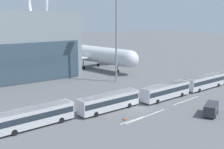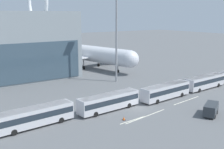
{
  "view_description": "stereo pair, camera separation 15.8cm",
  "coord_description": "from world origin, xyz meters",
  "px_view_note": "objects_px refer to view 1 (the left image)",
  "views": [
    {
      "loc": [
        -35.12,
        -41.07,
        18.54
      ],
      "look_at": [
        3.73,
        14.84,
        4.0
      ],
      "focal_mm": 45.0,
      "sensor_mm": 36.0,
      "label": 1
    },
    {
      "loc": [
        -34.99,
        -41.16,
        18.54
      ],
      "look_at": [
        3.73,
        14.84,
        4.0
      ],
      "focal_mm": 45.0,
      "sensor_mm": 36.0,
      "label": 2
    }
  ],
  "objects_px": {
    "traffic_cone_0": "(124,118)",
    "shuttle_bus_2": "(166,90)",
    "airliner_at_gate_far": "(93,54)",
    "shuttle_bus_1": "(109,101)",
    "shuttle_bus_0": "(35,116)",
    "floodlight_mast": "(116,24)",
    "shuttle_bus_3": "(205,81)",
    "service_van_foreground": "(211,108)"
  },
  "relations": [
    {
      "from": "airliner_at_gate_far",
      "to": "shuttle_bus_2",
      "type": "bearing_deg",
      "value": -19.16
    },
    {
      "from": "shuttle_bus_2",
      "to": "service_van_foreground",
      "type": "xyz_separation_m",
      "value": [
        -0.58,
        -12.36,
        -0.62
      ]
    },
    {
      "from": "shuttle_bus_0",
      "to": "shuttle_bus_3",
      "type": "xyz_separation_m",
      "value": [
        44.35,
        -0.36,
        0.0
      ]
    },
    {
      "from": "shuttle_bus_0",
      "to": "traffic_cone_0",
      "type": "relative_size",
      "value": 21.15
    },
    {
      "from": "shuttle_bus_0",
      "to": "traffic_cone_0",
      "type": "xyz_separation_m",
      "value": [
        14.08,
        -6.12,
        -1.63
      ]
    },
    {
      "from": "shuttle_bus_1",
      "to": "shuttle_bus_2",
      "type": "distance_m",
      "value": 14.81
    },
    {
      "from": "shuttle_bus_0",
      "to": "shuttle_bus_2",
      "type": "distance_m",
      "value": 29.59
    },
    {
      "from": "shuttle_bus_0",
      "to": "shuttle_bus_1",
      "type": "bearing_deg",
      "value": -5.66
    },
    {
      "from": "shuttle_bus_3",
      "to": "floodlight_mast",
      "type": "bearing_deg",
      "value": 123.0
    },
    {
      "from": "traffic_cone_0",
      "to": "shuttle_bus_2",
      "type": "bearing_deg",
      "value": 17.88
    },
    {
      "from": "shuttle_bus_2",
      "to": "shuttle_bus_3",
      "type": "distance_m",
      "value": 14.8
    },
    {
      "from": "shuttle_bus_0",
      "to": "floodlight_mast",
      "type": "distance_m",
      "value": 38.32
    },
    {
      "from": "shuttle_bus_0",
      "to": "floodlight_mast",
      "type": "xyz_separation_m",
      "value": [
        30.21,
        18.81,
        14.21
      ]
    },
    {
      "from": "shuttle_bus_3",
      "to": "shuttle_bus_1",
      "type": "bearing_deg",
      "value": 176.51
    },
    {
      "from": "shuttle_bus_1",
      "to": "shuttle_bus_3",
      "type": "distance_m",
      "value": 29.57
    },
    {
      "from": "shuttle_bus_2",
      "to": "floodlight_mast",
      "type": "bearing_deg",
      "value": 83.93
    },
    {
      "from": "shuttle_bus_0",
      "to": "shuttle_bus_1",
      "type": "distance_m",
      "value": 14.79
    },
    {
      "from": "floodlight_mast",
      "to": "shuttle_bus_3",
      "type": "bearing_deg",
      "value": -53.58
    },
    {
      "from": "airliner_at_gate_far",
      "to": "shuttle_bus_1",
      "type": "xyz_separation_m",
      "value": [
        -20.61,
        -40.33,
        -3.1
      ]
    },
    {
      "from": "airliner_at_gate_far",
      "to": "floodlight_mast",
      "type": "xyz_separation_m",
      "value": [
        -5.17,
        -21.2,
        11.11
      ]
    },
    {
      "from": "traffic_cone_0",
      "to": "shuttle_bus_0",
      "type": "bearing_deg",
      "value": 156.52
    },
    {
      "from": "airliner_at_gate_far",
      "to": "service_van_foreground",
      "type": "height_order",
      "value": "airliner_at_gate_far"
    },
    {
      "from": "shuttle_bus_2",
      "to": "traffic_cone_0",
      "type": "relative_size",
      "value": 21.14
    },
    {
      "from": "shuttle_bus_0",
      "to": "shuttle_bus_3",
      "type": "relative_size",
      "value": 1.0
    },
    {
      "from": "airliner_at_gate_far",
      "to": "shuttle_bus_1",
      "type": "relative_size",
      "value": 2.84
    },
    {
      "from": "shuttle_bus_2",
      "to": "shuttle_bus_3",
      "type": "relative_size",
      "value": 1.0
    },
    {
      "from": "floodlight_mast",
      "to": "traffic_cone_0",
      "type": "xyz_separation_m",
      "value": [
        -16.13,
        -24.93,
        -15.84
      ]
    },
    {
      "from": "shuttle_bus_2",
      "to": "airliner_at_gate_far",
      "type": "bearing_deg",
      "value": 77.73
    },
    {
      "from": "floodlight_mast",
      "to": "service_van_foreground",
      "type": "bearing_deg",
      "value": -92.18
    },
    {
      "from": "floodlight_mast",
      "to": "shuttle_bus_1",
      "type": "bearing_deg",
      "value": -128.89
    },
    {
      "from": "shuttle_bus_0",
      "to": "airliner_at_gate_far",
      "type": "bearing_deg",
      "value": 44.09
    },
    {
      "from": "airliner_at_gate_far",
      "to": "shuttle_bus_2",
      "type": "xyz_separation_m",
      "value": [
        -5.82,
        -41.14,
        -3.1
      ]
    },
    {
      "from": "shuttle_bus_2",
      "to": "floodlight_mast",
      "type": "distance_m",
      "value": 24.49
    },
    {
      "from": "floodlight_mast",
      "to": "traffic_cone_0",
      "type": "bearing_deg",
      "value": -122.9
    },
    {
      "from": "shuttle_bus_2",
      "to": "shuttle_bus_3",
      "type": "xyz_separation_m",
      "value": [
        14.78,
        0.77,
        0.0
      ]
    },
    {
      "from": "service_van_foreground",
      "to": "floodlight_mast",
      "type": "relative_size",
      "value": 0.2
    },
    {
      "from": "shuttle_bus_0",
      "to": "service_van_foreground",
      "type": "distance_m",
      "value": 31.97
    },
    {
      "from": "shuttle_bus_3",
      "to": "traffic_cone_0",
      "type": "relative_size",
      "value": 21.09
    },
    {
      "from": "shuttle_bus_0",
      "to": "shuttle_bus_2",
      "type": "bearing_deg",
      "value": -6.6
    },
    {
      "from": "shuttle_bus_3",
      "to": "shuttle_bus_2",
      "type": "bearing_deg",
      "value": 179.55
    },
    {
      "from": "traffic_cone_0",
      "to": "shuttle_bus_3",
      "type": "bearing_deg",
      "value": 10.78
    },
    {
      "from": "shuttle_bus_0",
      "to": "shuttle_bus_3",
      "type": "height_order",
      "value": "same"
    }
  ]
}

